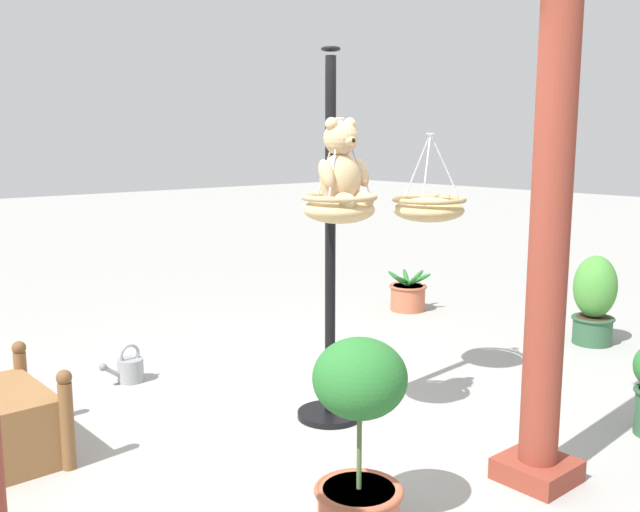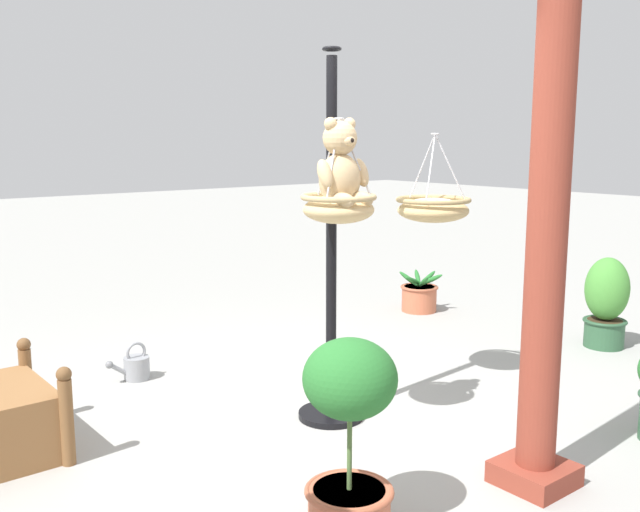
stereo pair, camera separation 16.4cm
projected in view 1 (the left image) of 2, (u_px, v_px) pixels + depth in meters
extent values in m
plane|color=#9E9E99|center=(308.00, 423.00, 4.68)|extent=(40.00, 40.00, 0.00)
cylinder|color=black|center=(330.00, 244.00, 4.59)|extent=(0.07, 0.07, 2.38)
cylinder|color=black|center=(330.00, 414.00, 4.78)|extent=(0.44, 0.44, 0.04)
torus|color=black|center=(331.00, 49.00, 4.39)|extent=(0.12, 0.12, 0.02)
ellipsoid|color=tan|center=(339.00, 210.00, 4.26)|extent=(0.43, 0.43, 0.17)
torus|color=tan|center=(339.00, 197.00, 4.25)|extent=(0.46, 0.46, 0.04)
ellipsoid|color=silver|center=(339.00, 206.00, 4.26)|extent=(0.38, 0.38, 0.14)
cylinder|color=#B7B7BC|center=(334.00, 159.00, 4.12)|extent=(0.19, 0.12, 0.47)
cylinder|color=#B7B7BC|center=(356.00, 158.00, 4.23)|extent=(0.19, 0.12, 0.47)
cylinder|color=#B7B7BC|center=(328.00, 158.00, 4.29)|extent=(0.01, 0.21, 0.47)
torus|color=#B7B7BC|center=(340.00, 119.00, 4.17)|extent=(0.06, 0.06, 0.01)
ellipsoid|color=tan|center=(340.00, 180.00, 4.23)|extent=(0.27, 0.23, 0.32)
sphere|color=tan|center=(341.00, 138.00, 4.19)|extent=(0.24, 0.24, 0.21)
ellipsoid|color=#D9B683|center=(349.00, 141.00, 4.13)|extent=(0.10, 0.09, 0.07)
sphere|color=black|center=(353.00, 140.00, 4.11)|extent=(0.03, 0.03, 0.03)
sphere|color=tan|center=(350.00, 124.00, 4.22)|extent=(0.08, 0.08, 0.08)
sphere|color=tan|center=(332.00, 124.00, 4.13)|extent=(0.08, 0.08, 0.08)
ellipsoid|color=tan|center=(361.00, 173.00, 4.28)|extent=(0.09, 0.15, 0.20)
ellipsoid|color=tan|center=(327.00, 174.00, 4.10)|extent=(0.09, 0.15, 0.20)
ellipsoid|color=tan|center=(362.00, 199.00, 4.21)|extent=(0.10, 0.18, 0.10)
ellipsoid|color=tan|center=(344.00, 201.00, 4.11)|extent=(0.10, 0.18, 0.10)
ellipsoid|color=tan|center=(429.00, 210.00, 5.15)|extent=(0.52, 0.52, 0.17)
torus|color=tan|center=(429.00, 199.00, 5.13)|extent=(0.54, 0.54, 0.04)
ellipsoid|color=silver|center=(429.00, 207.00, 5.14)|extent=(0.46, 0.46, 0.14)
cylinder|color=#B7B7BC|center=(427.00, 168.00, 4.99)|extent=(0.22, 0.13, 0.48)
cylinder|color=#B7B7BC|center=(445.00, 167.00, 5.12)|extent=(0.22, 0.13, 0.48)
cylinder|color=#B7B7BC|center=(417.00, 166.00, 5.19)|extent=(0.01, 0.25, 0.48)
torus|color=#B7B7BC|center=(431.00, 134.00, 5.06)|extent=(0.06, 0.06, 0.01)
cylinder|color=brown|center=(550.00, 219.00, 3.66)|extent=(0.21, 0.21, 2.91)
cube|color=brown|center=(537.00, 470.00, 3.89)|extent=(0.38, 0.38, 0.12)
cylinder|color=brown|center=(67.00, 426.00, 4.00)|extent=(0.08, 0.08, 0.51)
cylinder|color=brown|center=(22.00, 391.00, 4.55)|extent=(0.08, 0.08, 0.51)
sphere|color=brown|center=(64.00, 377.00, 3.95)|extent=(0.09, 0.09, 0.09)
sphere|color=brown|center=(19.00, 348.00, 4.51)|extent=(0.09, 0.09, 0.09)
cylinder|color=#BC6042|center=(359.00, 510.00, 3.38)|extent=(0.40, 0.40, 0.22)
torus|color=#A9573B|center=(359.00, 490.00, 3.36)|extent=(0.43, 0.43, 0.03)
cylinder|color=#382819|center=(359.00, 491.00, 3.36)|extent=(0.35, 0.35, 0.03)
cylinder|color=#4C6B38|center=(359.00, 452.00, 3.33)|extent=(0.02, 0.02, 0.37)
ellipsoid|color=#28702D|center=(360.00, 378.00, 3.27)|extent=(0.45, 0.45, 0.38)
cylinder|color=#2D5638|center=(592.00, 330.00, 6.48)|extent=(0.35, 0.35, 0.25)
torus|color=#294E32|center=(593.00, 318.00, 6.46)|extent=(0.38, 0.38, 0.03)
cylinder|color=#382819|center=(593.00, 319.00, 6.46)|extent=(0.31, 0.31, 0.03)
ellipsoid|color=#478E38|center=(595.00, 287.00, 6.41)|extent=(0.39, 0.39, 0.57)
cylinder|color=#BC6042|center=(408.00, 298.00, 7.74)|extent=(0.38, 0.38, 0.28)
torus|color=#A9573B|center=(408.00, 286.00, 7.72)|extent=(0.41, 0.41, 0.03)
cylinder|color=#382819|center=(408.00, 287.00, 7.72)|extent=(0.33, 0.33, 0.03)
ellipsoid|color=#28702D|center=(402.00, 280.00, 7.61)|extent=(0.28, 0.09, 0.15)
ellipsoid|color=#28702D|center=(412.00, 281.00, 7.60)|extent=(0.15, 0.25, 0.19)
ellipsoid|color=#28702D|center=(419.00, 279.00, 7.68)|extent=(0.20, 0.24, 0.17)
ellipsoid|color=#28702D|center=(416.00, 278.00, 7.78)|extent=(0.26, 0.06, 0.19)
ellipsoid|color=#28702D|center=(406.00, 277.00, 7.83)|extent=(0.20, 0.24, 0.17)
ellipsoid|color=#28702D|center=(398.00, 279.00, 7.74)|extent=(0.17, 0.24, 0.19)
cylinder|color=gray|center=(131.00, 370.00, 5.47)|extent=(0.20, 0.20, 0.18)
cylinder|color=gray|center=(113.00, 372.00, 5.38)|extent=(0.17, 0.04, 0.14)
sphere|color=slate|center=(103.00, 367.00, 5.32)|extent=(0.06, 0.06, 0.06)
torus|color=gray|center=(130.00, 354.00, 5.45)|extent=(0.16, 0.02, 0.16)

